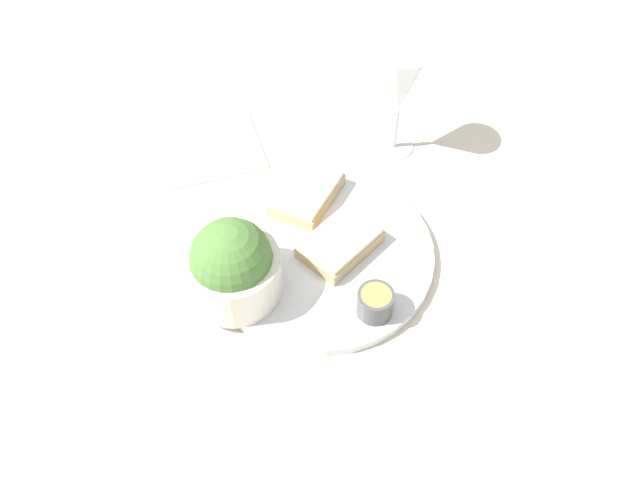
% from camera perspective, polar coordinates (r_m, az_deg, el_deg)
% --- Properties ---
extents(ground_plane, '(4.00, 4.00, 0.00)m').
position_cam_1_polar(ground_plane, '(0.83, 0.00, -1.46)').
color(ground_plane, beige).
extents(dinner_plate, '(0.30, 0.30, 0.01)m').
position_cam_1_polar(dinner_plate, '(0.82, 0.00, -1.16)').
color(dinner_plate, silver).
rests_on(dinner_plate, ground_plane).
extents(salad_bowl, '(0.12, 0.12, 0.11)m').
position_cam_1_polar(salad_bowl, '(0.75, -7.99, -2.36)').
color(salad_bowl, silver).
rests_on(salad_bowl, dinner_plate).
extents(sauce_ramekin, '(0.04, 0.04, 0.04)m').
position_cam_1_polar(sauce_ramekin, '(0.75, 5.08, -5.66)').
color(sauce_ramekin, '#4C4C4C').
rests_on(sauce_ramekin, dinner_plate).
extents(cheese_toast_near, '(0.12, 0.11, 0.03)m').
position_cam_1_polar(cheese_toast_near, '(0.81, 1.87, -0.25)').
color(cheese_toast_near, tan).
rests_on(cheese_toast_near, dinner_plate).
extents(cheese_toast_far, '(0.12, 0.10, 0.03)m').
position_cam_1_polar(cheese_toast_far, '(0.87, -1.25, 4.32)').
color(cheese_toast_far, tan).
rests_on(cheese_toast_far, dinner_plate).
extents(wine_glass, '(0.07, 0.07, 0.17)m').
position_cam_1_polar(wine_glass, '(0.90, 7.40, 13.83)').
color(wine_glass, silver).
rests_on(wine_glass, ground_plane).
extents(napkin, '(0.18, 0.19, 0.01)m').
position_cam_1_polar(napkin, '(0.98, -9.82, 8.26)').
color(napkin, beige).
rests_on(napkin, ground_plane).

